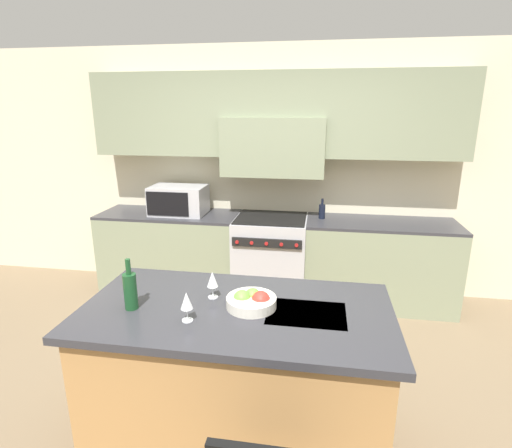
% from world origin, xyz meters
% --- Properties ---
extents(ground_plane, '(10.00, 10.00, 0.00)m').
position_xyz_m(ground_plane, '(0.00, 0.00, 0.00)').
color(ground_plane, '#7A664C').
extents(back_cabinetry, '(10.00, 0.46, 2.70)m').
position_xyz_m(back_cabinetry, '(0.00, 2.09, 1.61)').
color(back_cabinetry, beige).
rests_on(back_cabinetry, ground_plane).
extents(back_counter, '(3.85, 0.62, 0.91)m').
position_xyz_m(back_counter, '(-0.00, 1.84, 0.46)').
color(back_counter, gray).
rests_on(back_counter, ground_plane).
extents(range_stove, '(0.77, 0.70, 0.92)m').
position_xyz_m(range_stove, '(0.00, 1.82, 0.46)').
color(range_stove, '#B7B7BC').
rests_on(range_stove, ground_plane).
extents(microwave, '(0.59, 0.41, 0.31)m').
position_xyz_m(microwave, '(-1.03, 1.84, 1.07)').
color(microwave, '#B7B7BC').
rests_on(microwave, back_counter).
extents(kitchen_island, '(1.79, 0.93, 0.93)m').
position_xyz_m(kitchen_island, '(0.06, -0.23, 0.47)').
color(kitchen_island, '#B7844C').
rests_on(kitchen_island, ground_plane).
extents(wine_bottle, '(0.08, 0.08, 0.30)m').
position_xyz_m(wine_bottle, '(-0.53, -0.34, 1.04)').
color(wine_bottle, '#194723').
rests_on(wine_bottle, kitchen_island).
extents(wine_glass_near, '(0.07, 0.07, 0.17)m').
position_xyz_m(wine_glass_near, '(-0.17, -0.42, 1.04)').
color(wine_glass_near, white).
rests_on(wine_glass_near, kitchen_island).
extents(wine_glass_far, '(0.07, 0.07, 0.17)m').
position_xyz_m(wine_glass_far, '(-0.11, -0.13, 1.04)').
color(wine_glass_far, white).
rests_on(wine_glass_far, kitchen_island).
extents(fruit_bowl, '(0.29, 0.29, 0.11)m').
position_xyz_m(fruit_bowl, '(0.14, -0.20, 0.97)').
color(fruit_bowl, silver).
rests_on(fruit_bowl, kitchen_island).
extents(oil_bottle_on_counter, '(0.07, 0.07, 0.21)m').
position_xyz_m(oil_bottle_on_counter, '(0.53, 1.89, 0.99)').
color(oil_bottle_on_counter, black).
rests_on(oil_bottle_on_counter, back_counter).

